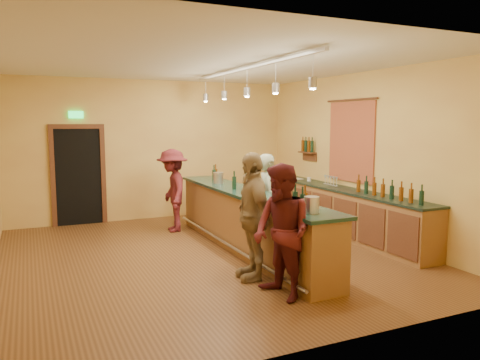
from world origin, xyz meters
name	(u,v)px	position (x,y,z in m)	size (l,w,h in m)	color
floor	(208,256)	(0.00, 0.00, 0.00)	(7.00, 7.00, 0.00)	#553118
ceiling	(206,62)	(0.00, 0.00, 3.20)	(6.50, 7.00, 0.02)	silver
wall_back	(154,150)	(0.00, 3.50, 1.60)	(6.50, 0.02, 3.20)	tan
wall_front	(333,188)	(0.00, -3.50, 1.60)	(6.50, 0.02, 3.20)	tan
wall_right	(364,156)	(3.25, 0.00, 1.60)	(0.02, 7.00, 3.20)	tan
doorway	(78,174)	(-1.70, 3.47, 1.13)	(1.15, 0.09, 2.48)	black
tapestry	(351,142)	(3.23, 0.40, 1.85)	(0.03, 1.40, 1.60)	maroon
bottle_shelf	(308,147)	(3.17, 1.90, 1.67)	(0.17, 0.55, 0.54)	#4C2616
back_counter	(345,212)	(2.97, 0.18, 0.49)	(0.60, 4.55, 1.27)	brown
tasting_bar	(247,217)	(0.73, 0.00, 0.61)	(0.73, 5.10, 1.38)	brown
pendant_track	(247,78)	(0.73, 0.00, 2.98)	(0.11, 4.60, 0.50)	silver
bartender	(269,200)	(1.28, 0.23, 0.84)	(0.61, 0.40, 1.67)	gray
customer_a	(282,232)	(0.18, -2.20, 0.86)	(0.84, 0.65, 1.73)	#59191E
customer_b	(252,216)	(0.18, -1.34, 0.91)	(1.07, 0.44, 1.82)	#997A51
customer_c	(173,190)	(-0.01, 2.00, 0.85)	(1.10, 0.63, 1.70)	#59191E
bar_stool	(302,205)	(2.42, 0.89, 0.54)	(0.33, 0.33, 0.69)	#AB8B4D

